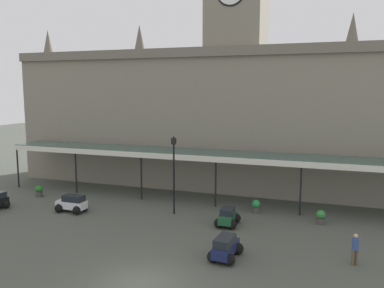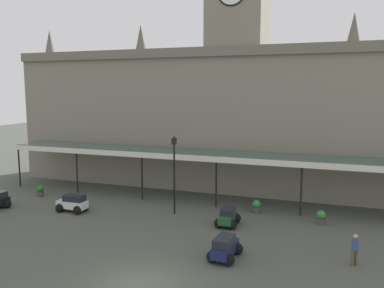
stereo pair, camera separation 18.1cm
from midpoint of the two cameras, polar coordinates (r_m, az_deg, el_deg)
The scene contains 11 objects.
ground_plane at distance 19.63m, azimuth -7.56°, elevation -19.50°, with size 140.00×140.00×0.00m, color #4A4F44.
station_building at distance 36.05m, azimuth 6.57°, elevation 4.54°, with size 42.12×6.01×20.63m.
entrance_canopy at distance 31.34m, azimuth 4.33°, elevation -1.56°, with size 37.96×3.26×4.02m.
car_green_sedan at distance 26.94m, azimuth 5.36°, elevation -10.55°, with size 1.55×2.07×1.19m.
car_navy_estate at distance 21.96m, azimuth 5.00°, elevation -14.75°, with size 1.64×2.31×1.27m.
car_white_estate at distance 30.93m, azimuth -16.62°, elevation -8.29°, with size 2.25×1.54×1.27m.
pedestrian_crossing_forecourt at distance 22.63m, azimuth 22.60°, elevation -13.71°, with size 0.34×0.34×1.67m.
victorian_lamppost at distance 28.53m, azimuth -2.39°, elevation -3.29°, with size 0.30×0.30×5.69m.
planter_by_canopy at distance 28.39m, azimuth 18.26°, elevation -9.98°, with size 0.60×0.60×0.96m.
planter_near_kerb at distance 36.08m, azimuth -20.86°, elevation -6.29°, with size 0.60×0.60×0.96m.
planter_forecourt_centre at distance 29.79m, azimuth 9.45°, elevation -8.83°, with size 0.60×0.60×0.96m.
Camera 2 is at (8.14, -15.44, 9.01)m, focal length 37.08 mm.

